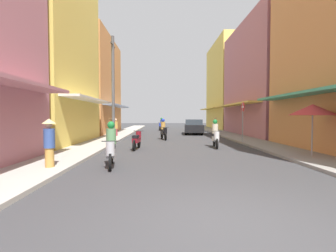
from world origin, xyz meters
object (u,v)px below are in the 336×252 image
vendor_umbrella (313,110)px  street_sign_no_entry (243,117)px  pedestrian_crossing (111,126)px  motorbike_maroon (137,140)px  utility_pole (113,88)px  motorbike_white (215,135)px  parked_car (194,127)px  pedestrian_midway (49,141)px  motorbike_silver (111,147)px  pedestrian_far (116,128)px  motorbike_blue (161,125)px  pedestrian_foreground (215,125)px  motorbike_black (164,130)px

vendor_umbrella → street_sign_no_entry: street_sign_no_entry is taller
pedestrian_crossing → vendor_umbrella: vendor_umbrella is taller
motorbike_maroon → street_sign_no_entry: street_sign_no_entry is taller
utility_pole → motorbike_maroon: bearing=-60.5°
motorbike_white → street_sign_no_entry: bearing=41.7°
parked_car → utility_pole: bearing=-129.8°
pedestrian_midway → pedestrian_crossing: pedestrian_midway is taller
street_sign_no_entry → motorbike_silver: bearing=-134.4°
pedestrian_far → utility_pole: utility_pole is taller
motorbike_blue → pedestrian_foreground: (5.84, -4.27, 0.08)m
motorbike_white → parked_car: bearing=89.4°
pedestrian_far → utility_pole: bearing=-81.3°
pedestrian_midway → pedestrian_far: bearing=91.2°
pedestrian_far → street_sign_no_entry: 10.39m
vendor_umbrella → motorbike_black: bearing=125.5°
pedestrian_midway → utility_pole: 8.85m
parked_car → motorbike_black: bearing=-117.9°
pedestrian_midway → motorbike_silver: bearing=16.4°
vendor_umbrella → parked_car: bearing=102.3°
motorbike_maroon → street_sign_no_entry: (6.48, 2.52, 1.21)m
motorbike_blue → street_sign_no_entry: street_sign_no_entry is taller
motorbike_maroon → pedestrian_far: bearing=108.6°
motorbike_maroon → motorbike_white: 4.36m
motorbike_silver → pedestrian_foreground: size_ratio=1.14×
motorbike_white → pedestrian_crossing: size_ratio=1.12×
motorbike_white → pedestrian_far: 9.79m
motorbike_black → pedestrian_midway: bearing=-109.7°
parked_car → pedestrian_midway: (-6.70, -16.03, 0.21)m
motorbike_blue → pedestrian_crossing: pedestrian_crossing is taller
street_sign_no_entry → pedestrian_crossing: bearing=147.0°
utility_pole → street_sign_no_entry: size_ratio=2.65×
pedestrian_far → pedestrian_foreground: bearing=30.0°
motorbike_silver → pedestrian_midway: size_ratio=1.07×
motorbike_silver → utility_pole: utility_pole is taller
pedestrian_crossing → vendor_umbrella: (10.67, -11.93, 1.11)m
motorbike_silver → motorbike_blue: 21.97m
motorbike_black → pedestrian_foreground: size_ratio=1.13×
parked_car → pedestrian_far: 7.74m
vendor_umbrella → motorbike_blue: bearing=107.0°
motorbike_black → vendor_umbrella: 10.49m
motorbike_silver → motorbike_maroon: (0.43, 4.52, -0.20)m
motorbike_white → pedestrian_foreground: size_ratio=1.14×
motorbike_black → motorbike_blue: same height
motorbike_silver → utility_pole: 8.53m
pedestrian_crossing → utility_pole: utility_pole is taller
pedestrian_foreground → street_sign_no_entry: 10.65m
motorbike_maroon → street_sign_no_entry: 7.06m
motorbike_black → pedestrian_far: 4.58m
motorbike_black → pedestrian_crossing: size_ratio=1.11×
motorbike_white → parked_car: size_ratio=0.43×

